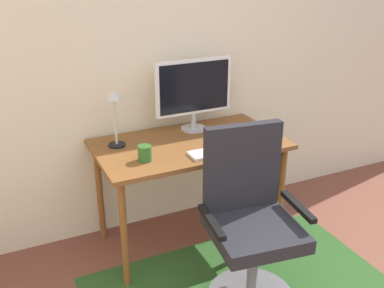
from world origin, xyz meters
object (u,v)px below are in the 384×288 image
object	(u,v)px
cell_phone	(252,128)
desk_lamp	(114,108)
coffee_cup	(145,153)
office_chair	(250,232)
desk	(190,153)
monitor	(194,89)
keyboard	(222,151)
computer_mouse	(263,142)

from	to	relation	value
cell_phone	desk_lamp	bearing A→B (deg)	163.20
coffee_cup	cell_phone	bearing A→B (deg)	12.17
office_chair	coffee_cup	bearing A→B (deg)	135.56
desk	cell_phone	distance (m)	0.51
desk	coffee_cup	size ratio (longest dim) A/B	12.84
desk	monitor	world-z (taller)	monitor
monitor	keyboard	bearing A→B (deg)	-91.08
computer_mouse	coffee_cup	distance (m)	0.79
monitor	office_chair	distance (m)	1.07
monitor	keyboard	xyz separation A→B (m)	(-0.01, -0.43, -0.28)
computer_mouse	cell_phone	xyz separation A→B (m)	(0.09, 0.27, -0.01)
desk_lamp	office_chair	world-z (taller)	desk_lamp
cell_phone	desk	bearing A→B (deg)	173.71
monitor	coffee_cup	size ratio (longest dim) A/B	5.69
computer_mouse	desk_lamp	world-z (taller)	desk_lamp
cell_phone	computer_mouse	bearing A→B (deg)	-118.74
monitor	cell_phone	distance (m)	0.50
keyboard	desk_lamp	distance (m)	0.72
desk	desk_lamp	world-z (taller)	desk_lamp
desk	desk_lamp	distance (m)	0.58
desk	desk_lamp	bearing A→B (deg)	162.64
keyboard	office_chair	size ratio (longest dim) A/B	0.41
coffee_cup	monitor	bearing A→B (deg)	35.77
desk	office_chair	size ratio (longest dim) A/B	1.19
desk_lamp	office_chair	size ratio (longest dim) A/B	0.36
keyboard	coffee_cup	world-z (taller)	coffee_cup
coffee_cup	desk_lamp	size ratio (longest dim) A/B	0.26
computer_mouse	coffee_cup	world-z (taller)	coffee_cup
desk	coffee_cup	distance (m)	0.41
monitor	keyboard	world-z (taller)	monitor
monitor	cell_phone	world-z (taller)	monitor
monitor	computer_mouse	xyz separation A→B (m)	(0.29, -0.44, -0.28)
coffee_cup	office_chair	distance (m)	0.77
desk	coffee_cup	world-z (taller)	coffee_cup
computer_mouse	office_chair	size ratio (longest dim) A/B	0.10
monitor	desk_lamp	distance (m)	0.58
office_chair	cell_phone	bearing A→B (deg)	65.55
desk_lamp	computer_mouse	bearing A→B (deg)	-23.21
desk	keyboard	size ratio (longest dim) A/B	2.89
coffee_cup	desk_lamp	xyz separation A→B (m)	(-0.09, 0.29, 0.21)
cell_phone	monitor	bearing A→B (deg)	145.89
monitor	cell_phone	bearing A→B (deg)	-23.42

